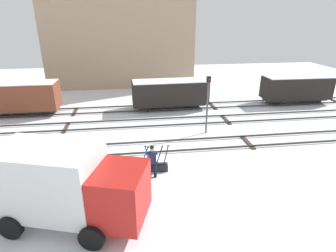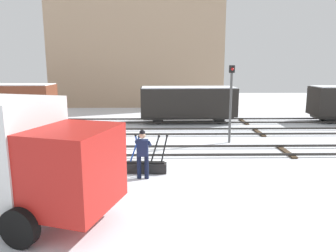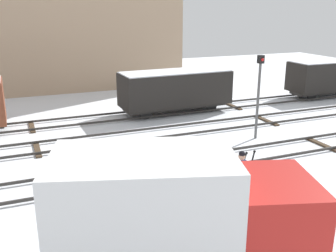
# 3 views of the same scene
# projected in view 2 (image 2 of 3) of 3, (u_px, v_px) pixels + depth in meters

# --- Properties ---
(ground_plane) EXTENTS (60.00, 60.00, 0.00)m
(ground_plane) POSITION_uv_depth(u_px,v_px,m) (155.00, 153.00, 14.08)
(ground_plane) COLOR silver
(track_main_line) EXTENTS (44.00, 1.94, 0.18)m
(track_main_line) POSITION_uv_depth(u_px,v_px,m) (155.00, 151.00, 14.05)
(track_main_line) COLOR #2D2B28
(track_main_line) RESTS_ON ground_plane
(track_siding_near) EXTENTS (44.00, 1.94, 0.18)m
(track_siding_near) POSITION_uv_depth(u_px,v_px,m) (157.00, 132.00, 18.04)
(track_siding_near) COLOR #2D2B28
(track_siding_near) RESTS_ON ground_plane
(track_siding_far) EXTENTS (44.00, 1.94, 0.18)m
(track_siding_far) POSITION_uv_depth(u_px,v_px,m) (158.00, 121.00, 21.47)
(track_siding_far) COLOR #2D2B28
(track_siding_far) RESTS_ON ground_plane
(switch_lever_frame) EXTENTS (1.60, 0.45, 1.44)m
(switch_lever_frame) POSITION_uv_depth(u_px,v_px,m) (146.00, 166.00, 11.52)
(switch_lever_frame) COLOR black
(switch_lever_frame) RESTS_ON ground_plane
(rail_worker) EXTENTS (0.56, 0.66, 1.72)m
(rail_worker) POSITION_uv_depth(u_px,v_px,m) (143.00, 151.00, 10.82)
(rail_worker) COLOR #111831
(rail_worker) RESTS_ON ground_plane
(delivery_truck) EXTENTS (5.81, 3.70, 3.07)m
(delivery_truck) POSITION_uv_depth(u_px,v_px,m) (5.00, 153.00, 7.95)
(delivery_truck) COLOR #B21E19
(delivery_truck) RESTS_ON ground_plane
(signal_post) EXTENTS (0.24, 0.32, 3.85)m
(signal_post) POSITION_uv_depth(u_px,v_px,m) (231.00, 96.00, 15.55)
(signal_post) COLOR #4C4C4C
(signal_post) RESTS_ON ground_plane
(apartment_building) EXTENTS (16.15, 6.84, 12.70)m
(apartment_building) POSITION_uv_depth(u_px,v_px,m) (138.00, 39.00, 30.94)
(apartment_building) COLOR tan
(apartment_building) RESTS_ON ground_plane
(freight_car_near_switch) EXTENTS (6.35, 2.41, 2.42)m
(freight_car_near_switch) POSITION_uv_depth(u_px,v_px,m) (188.00, 102.00, 21.26)
(freight_car_near_switch) COLOR #2D2B28
(freight_car_near_switch) RESTS_ON ground_plane
(freight_car_mid_siding) EXTENTS (5.38, 2.18, 2.61)m
(freight_car_mid_siding) POSITION_uv_depth(u_px,v_px,m) (12.00, 101.00, 21.04)
(freight_car_mid_siding) COLOR #2D2B28
(freight_car_mid_siding) RESTS_ON ground_plane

